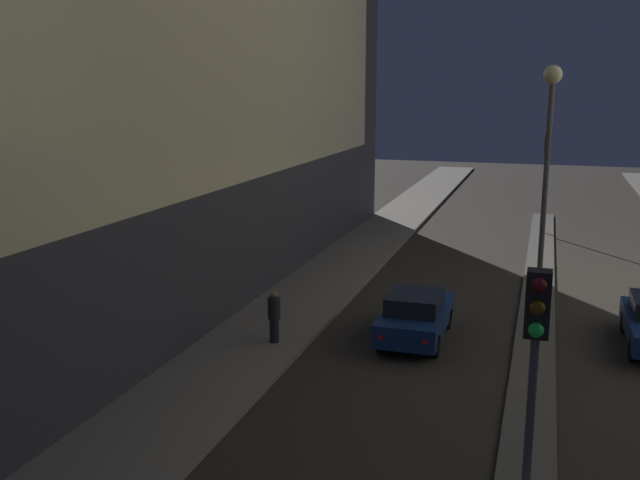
{
  "coord_description": "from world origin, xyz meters",
  "views": [
    {
      "loc": [
        -0.01,
        -5.42,
        7.37
      ],
      "look_at": [
        -6.94,
        16.33,
        2.42
      ],
      "focal_mm": 40.0,
      "sensor_mm": 36.0,
      "label": 1
    }
  ],
  "objects_px": {
    "traffic_light_mid": "(547,161)",
    "street_lamp": "(548,149)",
    "car_left_lane": "(416,315)",
    "pedestrian_on_left_sidewalk": "(274,316)",
    "traffic_light_near": "(534,368)"
  },
  "relations": [
    {
      "from": "traffic_light_near",
      "to": "car_left_lane",
      "type": "height_order",
      "value": "traffic_light_near"
    },
    {
      "from": "traffic_light_mid",
      "to": "street_lamp",
      "type": "bearing_deg",
      "value": -90.0
    },
    {
      "from": "traffic_light_near",
      "to": "car_left_lane",
      "type": "xyz_separation_m",
      "value": [
        -3.4,
        10.68,
        -2.96
      ]
    },
    {
      "from": "traffic_light_mid",
      "to": "pedestrian_on_left_sidewalk",
      "type": "xyz_separation_m",
      "value": [
        -7.16,
        -18.94,
        -2.78
      ]
    },
    {
      "from": "car_left_lane",
      "to": "pedestrian_on_left_sidewalk",
      "type": "xyz_separation_m",
      "value": [
        -3.76,
        -1.82,
        0.18
      ]
    },
    {
      "from": "traffic_light_mid",
      "to": "car_left_lane",
      "type": "distance_m",
      "value": 17.7
    },
    {
      "from": "street_lamp",
      "to": "car_left_lane",
      "type": "xyz_separation_m",
      "value": [
        -3.4,
        -1.85,
        -4.81
      ]
    },
    {
      "from": "traffic_light_mid",
      "to": "pedestrian_on_left_sidewalk",
      "type": "distance_m",
      "value": 20.44
    },
    {
      "from": "street_lamp",
      "to": "pedestrian_on_left_sidewalk",
      "type": "distance_m",
      "value": 9.28
    },
    {
      "from": "street_lamp",
      "to": "pedestrian_on_left_sidewalk",
      "type": "xyz_separation_m",
      "value": [
        -7.16,
        -3.67,
        -4.63
      ]
    },
    {
      "from": "traffic_light_near",
      "to": "street_lamp",
      "type": "height_order",
      "value": "street_lamp"
    },
    {
      "from": "traffic_light_mid",
      "to": "car_left_lane",
      "type": "xyz_separation_m",
      "value": [
        -3.4,
        -17.12,
        -2.96
      ]
    },
    {
      "from": "car_left_lane",
      "to": "traffic_light_near",
      "type": "bearing_deg",
      "value": -72.33
    },
    {
      "from": "traffic_light_mid",
      "to": "street_lamp",
      "type": "relative_size",
      "value": 0.63
    },
    {
      "from": "traffic_light_mid",
      "to": "car_left_lane",
      "type": "relative_size",
      "value": 1.21
    }
  ]
}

